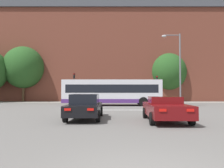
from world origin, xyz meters
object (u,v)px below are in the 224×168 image
(bus_crossing_lead, at_px, (113,92))
(car_roadster_right, at_px, (166,109))
(pedestrian_waiting, at_px, (139,95))
(pedestrian_walking_east, at_px, (135,96))
(traffic_light_far_left, at_px, (75,83))
(traffic_light_far_right, at_px, (158,84))
(street_lamp_junction, at_px, (178,62))
(car_saloon_left, at_px, (86,106))

(bus_crossing_lead, bearing_deg, car_roadster_right, 12.43)
(pedestrian_waiting, xyz_separation_m, pedestrian_walking_east, (-0.69, -0.79, -0.10))
(bus_crossing_lead, xyz_separation_m, traffic_light_far_left, (-5.61, 7.07, 1.34))
(traffic_light_far_left, relative_size, pedestrian_walking_east, 2.64)
(bus_crossing_lead, distance_m, traffic_light_far_right, 9.83)
(pedestrian_waiting, height_order, pedestrian_walking_east, pedestrian_waiting)
(car_roadster_right, bearing_deg, traffic_light_far_left, 114.36)
(car_roadster_right, xyz_separation_m, street_lamp_junction, (4.06, 11.31, 4.03))
(car_saloon_left, xyz_separation_m, car_roadster_right, (4.50, -1.09, -0.06))
(bus_crossing_lead, relative_size, pedestrian_walking_east, 6.77)
(traffic_light_far_left, relative_size, street_lamp_junction, 0.56)
(traffic_light_far_right, height_order, traffic_light_far_left, traffic_light_far_left)
(traffic_light_far_right, height_order, street_lamp_junction, street_lamp_junction)
(traffic_light_far_left, distance_m, pedestrian_waiting, 9.69)
(pedestrian_waiting, bearing_deg, traffic_light_far_left, 149.90)
(street_lamp_junction, distance_m, pedestrian_waiting, 10.88)
(traffic_light_far_left, distance_m, pedestrian_walking_east, 9.00)
(pedestrian_walking_east, bearing_deg, bus_crossing_lead, 73.32)
(car_saloon_left, relative_size, bus_crossing_lead, 0.43)
(traffic_light_far_left, xyz_separation_m, pedestrian_waiting, (9.48, 0.78, -1.85))
(traffic_light_far_right, distance_m, traffic_light_far_left, 12.27)
(street_lamp_junction, height_order, pedestrian_walking_east, street_lamp_junction)
(traffic_light_far_left, bearing_deg, pedestrian_walking_east, -0.10)
(car_roadster_right, height_order, traffic_light_far_right, traffic_light_far_right)
(car_saloon_left, bearing_deg, traffic_light_far_right, 66.91)
(car_roadster_right, bearing_deg, bus_crossing_lead, 104.01)
(car_roadster_right, relative_size, bus_crossing_lead, 0.41)
(car_roadster_right, distance_m, pedestrian_walking_east, 20.29)
(pedestrian_waiting, bearing_deg, pedestrian_walking_east, -166.04)
(car_saloon_left, xyz_separation_m, traffic_light_far_right, (8.25, 19.28, 1.92))
(bus_crossing_lead, relative_size, traffic_light_far_left, 2.56)
(car_saloon_left, distance_m, traffic_light_far_left, 19.74)
(bus_crossing_lead, bearing_deg, car_saloon_left, -7.45)
(car_roadster_right, bearing_deg, street_lamp_junction, 71.82)
(traffic_light_far_right, bearing_deg, car_saloon_left, -113.16)
(car_saloon_left, distance_m, bus_crossing_lead, 12.27)
(bus_crossing_lead, bearing_deg, traffic_light_far_left, -141.59)
(bus_crossing_lead, distance_m, pedestrian_waiting, 8.77)
(car_saloon_left, xyz_separation_m, pedestrian_walking_east, (4.76, 19.19, 0.21))
(bus_crossing_lead, xyz_separation_m, street_lamp_junction, (6.98, -1.92, 3.14))
(pedestrian_waiting, bearing_deg, traffic_light_far_right, -49.04)
(car_saloon_left, relative_size, pedestrian_waiting, 2.66)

